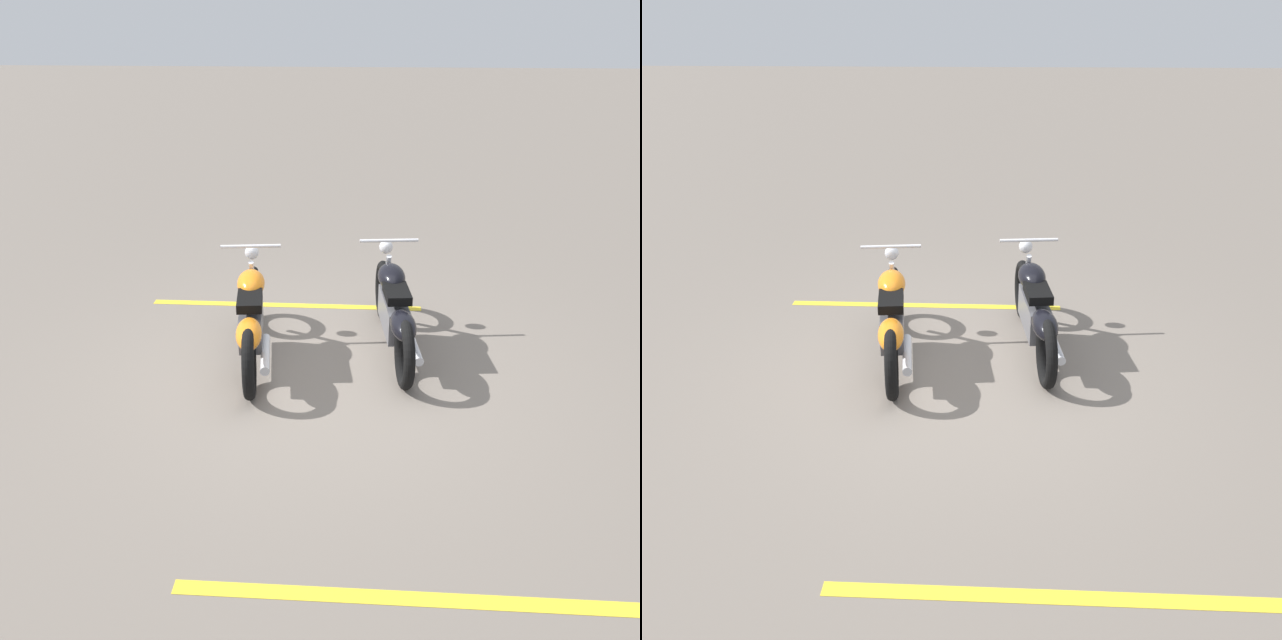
# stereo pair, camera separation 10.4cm
# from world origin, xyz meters

# --- Properties ---
(ground_plane) EXTENTS (60.00, 60.00, 0.00)m
(ground_plane) POSITION_xyz_m (0.00, 0.00, 0.00)
(ground_plane) COLOR slate
(motorcycle_bright_foreground) EXTENTS (2.23, 0.64, 1.04)m
(motorcycle_bright_foreground) POSITION_xyz_m (-0.25, -0.71, 0.46)
(motorcycle_bright_foreground) COLOR black
(motorcycle_bright_foreground) RESTS_ON ground
(motorcycle_dark_foreground) EXTENTS (2.23, 0.63, 1.04)m
(motorcycle_dark_foreground) POSITION_xyz_m (-0.51, 0.72, 0.46)
(motorcycle_dark_foreground) COLOR black
(motorcycle_dark_foreground) RESTS_ON ground
(parking_stripe_near) EXTENTS (0.16, 3.20, 0.01)m
(parking_stripe_near) POSITION_xyz_m (-1.61, -0.50, 0.00)
(parking_stripe_near) COLOR yellow
(parking_stripe_near) RESTS_ON ground
(parking_stripe_mid) EXTENTS (0.16, 3.20, 0.01)m
(parking_stripe_mid) POSITION_xyz_m (2.82, 0.81, 0.00)
(parking_stripe_mid) COLOR yellow
(parking_stripe_mid) RESTS_ON ground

